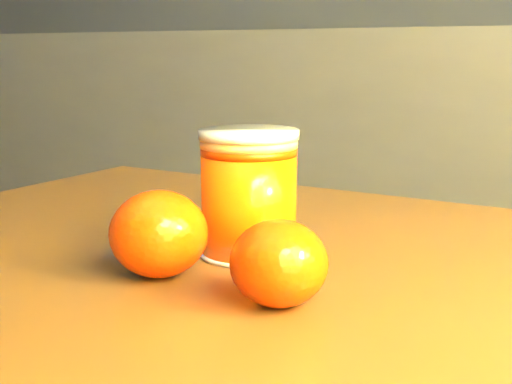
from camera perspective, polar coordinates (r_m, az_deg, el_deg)
The scene contains 4 objects.
kitchen_counter at distance 2.04m, azimuth -3.33°, elevation -0.19°, with size 3.15×0.60×0.90m, color #545459.
juice_glass at distance 0.57m, azimuth -0.57°, elevation -0.14°, with size 0.08×0.08×0.10m.
orange_front at distance 0.53m, azimuth -7.79°, elevation -3.33°, with size 0.07×0.07×0.06m, color #F33A04.
orange_back at distance 0.46m, azimuth 1.85°, elevation -5.71°, with size 0.06×0.06×0.06m, color #F33A04.
Camera 1 is at (1.26, -0.10, 0.87)m, focal length 50.00 mm.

